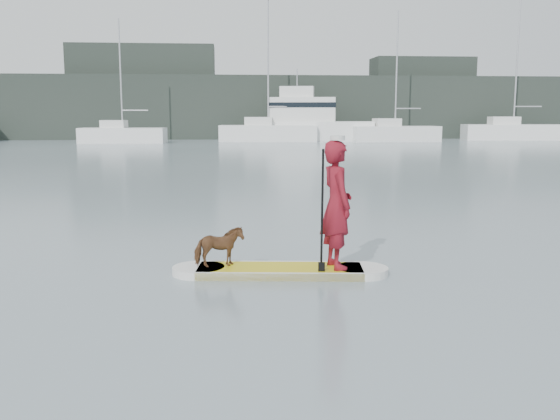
{
  "coord_description": "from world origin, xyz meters",
  "views": [
    {
      "loc": [
        -2.14,
        -9.27,
        2.44
      ],
      "look_at": [
        -1.32,
        -0.05,
        1.0
      ],
      "focal_mm": 40.0,
      "sensor_mm": 36.0,
      "label": 1
    }
  ],
  "objects": [
    {
      "name": "ground",
      "position": [
        0.0,
        0.0,
        0.0
      ],
      "size": [
        140.0,
        140.0,
        0.0
      ],
      "primitive_type": "plane",
      "color": "slate",
      "rests_on": "ground"
    },
    {
      "name": "paddleboard",
      "position": [
        -1.32,
        -0.05,
        0.06
      ],
      "size": [
        3.29,
        1.07,
        0.12
      ],
      "rotation": [
        0.0,
        0.0,
        -0.11
      ],
      "color": "gold",
      "rests_on": "ground"
    },
    {
      "name": "paddler",
      "position": [
        -0.47,
        -0.14,
        1.08
      ],
      "size": [
        0.58,
        0.78,
        1.93
      ],
      "primitive_type": "imported",
      "rotation": [
        0.0,
        0.0,
        1.76
      ],
      "color": "maroon",
      "rests_on": "paddleboard"
    },
    {
      "name": "white_cap",
      "position": [
        -0.47,
        -0.14,
        2.08
      ],
      "size": [
        0.22,
        0.22,
        0.07
      ],
      "primitive_type": "cylinder",
      "color": "silver",
      "rests_on": "paddler"
    },
    {
      "name": "dog",
      "position": [
        -2.24,
        0.06,
        0.43
      ],
      "size": [
        0.79,
        0.5,
        0.62
      ],
      "primitive_type": "imported",
      "rotation": [
        0.0,
        0.0,
        1.81
      ],
      "color": "#55331D",
      "rests_on": "paddleboard"
    },
    {
      "name": "paddle",
      "position": [
        -0.73,
        -0.37,
        0.8
      ],
      "size": [
        0.1,
        0.3,
        2.0
      ],
      "rotation": [
        0.0,
        0.0,
        -0.11
      ],
      "color": "black",
      "rests_on": "ground"
    },
    {
      "name": "sailboat_c",
      "position": [
        -10.55,
        43.54,
        0.74
      ],
      "size": [
        7.14,
        2.87,
        10.02
      ],
      "rotation": [
        0.0,
        0.0,
        -0.08
      ],
      "color": "white",
      "rests_on": "ground"
    },
    {
      "name": "sailboat_d",
      "position": [
        1.65,
        45.68,
        0.89
      ],
      "size": [
        8.7,
        3.48,
        12.48
      ],
      "rotation": [
        0.0,
        0.0,
        -0.1
      ],
      "color": "white",
      "rests_on": "ground"
    },
    {
      "name": "sailboat_e",
      "position": [
        12.65,
        44.35,
        0.79
      ],
      "size": [
        7.77,
        2.96,
        11.05
      ],
      "rotation": [
        0.0,
        0.0,
        0.06
      ],
      "color": "white",
      "rests_on": "ground"
    },
    {
      "name": "sailboat_f",
      "position": [
        24.25,
        46.26,
        0.91
      ],
      "size": [
        9.22,
        3.68,
        13.44
      ],
      "rotation": [
        0.0,
        0.0,
        -0.12
      ],
      "color": "white",
      "rests_on": "ground"
    },
    {
      "name": "motor_yacht_a",
      "position": [
        5.45,
        46.41,
        1.78
      ],
      "size": [
        10.98,
        5.23,
        6.33
      ],
      "rotation": [
        0.0,
        0.0,
        -0.19
      ],
      "color": "white",
      "rests_on": "ground"
    },
    {
      "name": "shore_mass",
      "position": [
        0.0,
        53.0,
        3.0
      ],
      "size": [
        90.0,
        6.0,
        6.0
      ],
      "primitive_type": "cube",
      "color": "black",
      "rests_on": "ground"
    },
    {
      "name": "shore_building_west",
      "position": [
        -10.0,
        54.0,
        4.5
      ],
      "size": [
        14.0,
        4.0,
        9.0
      ],
      "primitive_type": "cube",
      "color": "black",
      "rests_on": "ground"
    },
    {
      "name": "shore_building_east",
      "position": [
        18.0,
        54.0,
        4.0
      ],
      "size": [
        10.0,
        4.0,
        8.0
      ],
      "primitive_type": "cube",
      "color": "black",
      "rests_on": "ground"
    }
  ]
}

